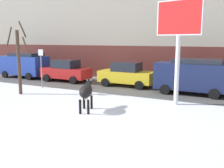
% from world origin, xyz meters
% --- Properties ---
extents(ground_plane, '(120.00, 120.00, 0.00)m').
position_xyz_m(ground_plane, '(0.00, 0.00, 0.00)').
color(ground_plane, white).
extents(road_strip, '(60.00, 5.60, 0.01)m').
position_xyz_m(road_strip, '(0.00, 8.53, 0.00)').
color(road_strip, '#514F4C').
rests_on(road_strip, ground).
extents(building_facade, '(44.00, 6.10, 13.00)m').
position_xyz_m(building_facade, '(0.00, 14.55, 6.48)').
color(building_facade, '#A39989').
rests_on(building_facade, ground).
extents(cow_black, '(1.11, 1.91, 1.54)m').
position_xyz_m(cow_black, '(-0.87, 1.64, 0.99)').
color(cow_black, black).
rests_on(cow_black, ground).
extents(billboard, '(2.50, 0.77, 5.56)m').
position_xyz_m(billboard, '(2.80, 4.96, 4.31)').
color(billboard, silver).
rests_on(billboard, ground).
extents(car_blue_van, '(4.60, 2.13, 2.32)m').
position_xyz_m(car_blue_van, '(-12.22, 8.60, 1.24)').
color(car_blue_van, '#233D9E').
rests_on(car_blue_van, ground).
extents(car_red_sedan, '(4.20, 1.99, 1.84)m').
position_xyz_m(car_red_sedan, '(-7.38, 8.57, 0.91)').
color(car_red_sedan, red).
rests_on(car_red_sedan, ground).
extents(car_yellow_sedan, '(4.20, 1.99, 1.84)m').
position_xyz_m(car_yellow_sedan, '(-1.86, 8.82, 0.91)').
color(car_yellow_sedan, gold).
rests_on(car_yellow_sedan, ground).
extents(car_navy_van, '(4.60, 2.13, 2.32)m').
position_xyz_m(car_navy_van, '(3.08, 8.17, 1.24)').
color(car_navy_van, '#19234C').
rests_on(car_navy_van, ground).
extents(pedestrian_near_billboard, '(0.36, 0.24, 1.73)m').
position_xyz_m(pedestrian_near_billboard, '(4.67, 11.77, 0.88)').
color(pedestrian_near_billboard, '#282833').
rests_on(pedestrian_near_billboard, ground).
extents(pedestrian_by_cars, '(0.36, 0.24, 1.73)m').
position_xyz_m(pedestrian_by_cars, '(-1.28, 11.77, 0.88)').
color(pedestrian_by_cars, '#282833').
rests_on(pedestrian_by_cars, ground).
extents(pedestrian_far_left, '(0.36, 0.24, 1.73)m').
position_xyz_m(pedestrian_far_left, '(-5.97, 11.77, 0.88)').
color(pedestrian_far_left, '#282833').
rests_on(pedestrian_far_left, ground).
extents(bare_tree_left_lot, '(1.47, 1.46, 4.65)m').
position_xyz_m(bare_tree_left_lot, '(-6.88, 3.07, 2.33)').
color(bare_tree_left_lot, '#4C3828').
rests_on(bare_tree_left_lot, ground).
extents(street_sign, '(0.44, 0.08, 2.82)m').
position_xyz_m(street_sign, '(-7.18, 5.40, 1.67)').
color(street_sign, gray).
rests_on(street_sign, ground).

